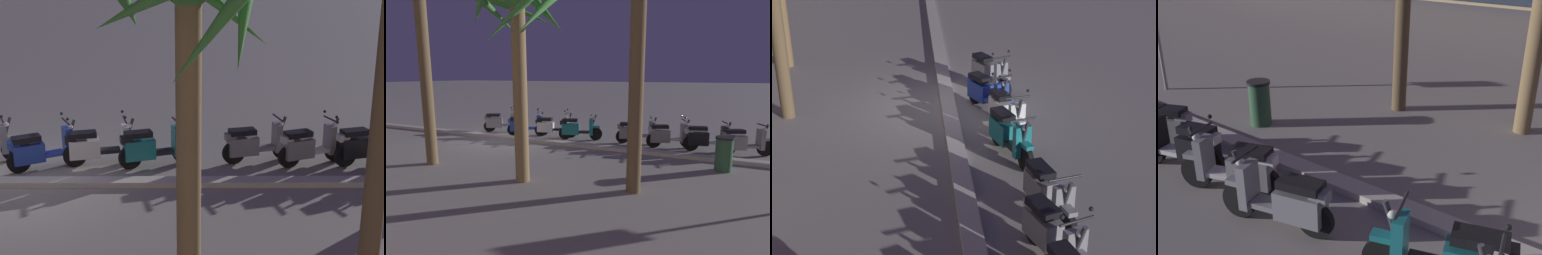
# 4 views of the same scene
# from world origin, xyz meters

# --- Properties ---
(ground_plane) EXTENTS (200.00, 200.00, 0.00)m
(ground_plane) POSITION_xyz_m (0.00, 0.00, 0.00)
(ground_plane) COLOR gray
(curb_strip) EXTENTS (60.00, 0.36, 0.12)m
(curb_strip) POSITION_xyz_m (0.00, -0.06, 0.06)
(curb_strip) COLOR #BCB7AD
(curb_strip) RESTS_ON ground
(scooter_grey_mid_front) EXTENTS (1.65, 0.81, 1.17)m
(scooter_grey_mid_front) POSITION_xyz_m (-6.20, -1.18, 0.45)
(scooter_grey_mid_front) COLOR black
(scooter_grey_mid_front) RESTS_ON ground
(scooter_grey_last_in_row) EXTENTS (1.71, 0.71, 1.04)m
(scooter_grey_last_in_row) POSITION_xyz_m (-5.00, -1.38, 0.44)
(scooter_grey_last_in_row) COLOR black
(scooter_grey_last_in_row) RESTS_ON ground
(scooter_teal_tail_end) EXTENTS (1.71, 0.78, 1.04)m
(scooter_teal_tail_end) POSITION_xyz_m (-2.68, -1.11, 0.46)
(scooter_teal_tail_end) COLOR black
(scooter_teal_tail_end) RESTS_ON ground
(scooter_white_mid_centre) EXTENTS (1.82, 0.73, 1.17)m
(scooter_white_mid_centre) POSITION_xyz_m (-1.47, -1.24, 0.44)
(scooter_white_mid_centre) COLOR black
(scooter_white_mid_centre) RESTS_ON ground
(scooter_blue_mid_rear) EXTENTS (1.64, 0.96, 1.17)m
(scooter_blue_mid_rear) POSITION_xyz_m (-0.26, -0.98, 0.44)
(scooter_blue_mid_rear) COLOR black
(scooter_blue_mid_rear) RESTS_ON ground
(scooter_grey_lead_nearest) EXTENTS (1.68, 0.91, 1.17)m
(scooter_grey_lead_nearest) POSITION_xyz_m (1.26, -1.21, 0.45)
(scooter_grey_lead_nearest) COLOR black
(scooter_grey_lead_nearest) RESTS_ON ground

